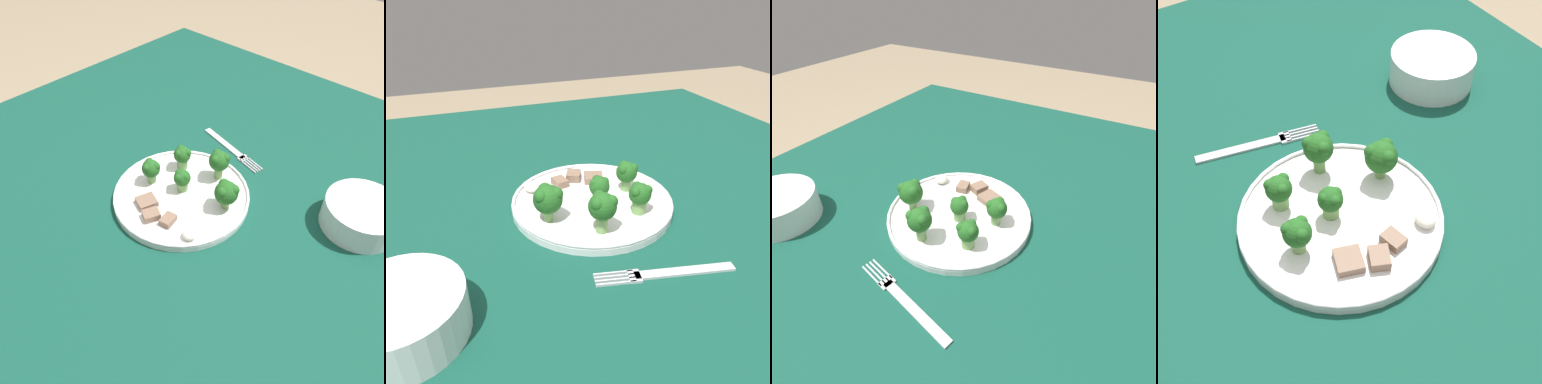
# 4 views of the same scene
# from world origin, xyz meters

# --- Properties ---
(ground_plane) EXTENTS (8.00, 8.00, 0.00)m
(ground_plane) POSITION_xyz_m (0.00, 0.00, 0.00)
(ground_plane) COLOR #9E896B
(table) EXTENTS (1.33, 1.18, 0.75)m
(table) POSITION_xyz_m (0.00, 0.00, 0.66)
(table) COLOR #114738
(table) RESTS_ON ground_plane
(dinner_plate) EXTENTS (0.28, 0.28, 0.02)m
(dinner_plate) POSITION_xyz_m (0.01, 0.05, 0.76)
(dinner_plate) COLOR white
(dinner_plate) RESTS_ON table
(fork) EXTENTS (0.06, 0.20, 0.00)m
(fork) POSITION_xyz_m (-0.19, 0.02, 0.75)
(fork) COLOR silver
(fork) RESTS_ON table
(cream_bowl) EXTENTS (0.14, 0.14, 0.06)m
(cream_bowl) POSITION_xyz_m (-0.17, 0.35, 0.77)
(cream_bowl) COLOR white
(cream_bowl) RESTS_ON table
(broccoli_floret_near_rim_left) EXTENTS (0.04, 0.04, 0.05)m
(broccoli_floret_near_rim_left) POSITION_xyz_m (-0.05, -0.01, 0.79)
(broccoli_floret_near_rim_left) COLOR #709E56
(broccoli_floret_near_rim_left) RESTS_ON dinner_plate
(broccoli_floret_center_left) EXTENTS (0.05, 0.05, 0.06)m
(broccoli_floret_center_left) POSITION_xyz_m (-0.02, 0.14, 0.80)
(broccoli_floret_center_left) COLOR #709E56
(broccoli_floret_center_left) RESTS_ON dinner_plate
(broccoli_floret_back_left) EXTENTS (0.04, 0.04, 0.05)m
(broccoli_floret_back_left) POSITION_xyz_m (0.00, 0.04, 0.79)
(broccoli_floret_back_left) COLOR #709E56
(broccoli_floret_back_left) RESTS_ON dinner_plate
(broccoli_floret_front_left) EXTENTS (0.04, 0.04, 0.06)m
(broccoli_floret_front_left) POSITION_xyz_m (0.03, -0.03, 0.79)
(broccoli_floret_front_left) COLOR #709E56
(broccoli_floret_front_left) RESTS_ON dinner_plate
(broccoli_floret_center_back) EXTENTS (0.05, 0.04, 0.07)m
(broccoli_floret_center_back) POSITION_xyz_m (-0.08, 0.07, 0.80)
(broccoli_floret_center_back) COLOR #709E56
(broccoli_floret_center_back) RESTS_ON dinner_plate
(meat_slice_front_slice) EXTENTS (0.03, 0.03, 0.01)m
(meat_slice_front_slice) POSITION_xyz_m (0.08, 0.08, 0.77)
(meat_slice_front_slice) COLOR #846651
(meat_slice_front_slice) RESTS_ON dinner_plate
(meat_slice_middle_slice) EXTENTS (0.04, 0.04, 0.02)m
(meat_slice_middle_slice) POSITION_xyz_m (0.10, 0.05, 0.77)
(meat_slice_middle_slice) COLOR #846651
(meat_slice_middle_slice) RESTS_ON dinner_plate
(meat_slice_rear_slice) EXTENTS (0.05, 0.05, 0.01)m
(meat_slice_rear_slice) POSITION_xyz_m (0.08, 0.02, 0.77)
(meat_slice_rear_slice) COLOR #846651
(meat_slice_rear_slice) RESTS_ON dinner_plate
(sauce_dollop) EXTENTS (0.03, 0.03, 0.02)m
(sauce_dollop) POSITION_xyz_m (0.08, 0.14, 0.77)
(sauce_dollop) COLOR silver
(sauce_dollop) RESTS_ON dinner_plate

